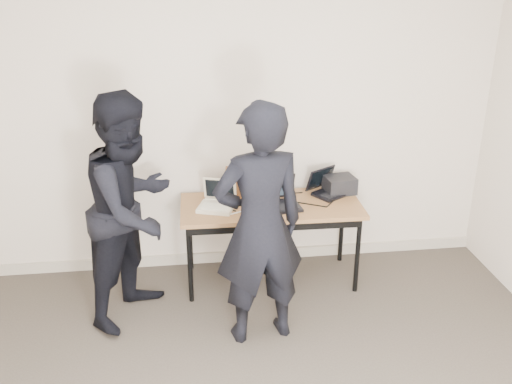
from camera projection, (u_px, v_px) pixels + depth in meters
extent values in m
cube|color=beige|center=(235.00, 119.00, 4.84)|extent=(4.50, 0.05, 2.70)
cube|color=brown|center=(271.00, 206.00, 4.75)|extent=(1.51, 0.67, 0.03)
cylinder|color=black|center=(190.00, 264.00, 4.58)|extent=(0.04, 0.04, 0.68)
cylinder|color=black|center=(357.00, 255.00, 4.71)|extent=(0.04, 0.04, 0.68)
cylinder|color=black|center=(190.00, 234.00, 5.06)|extent=(0.04, 0.04, 0.68)
cylinder|color=black|center=(342.00, 227.00, 5.20)|extent=(0.04, 0.04, 0.68)
cube|color=black|center=(276.00, 227.00, 4.51)|extent=(1.40, 0.04, 0.06)
cube|color=beige|center=(216.00, 207.00, 4.64)|extent=(0.34, 0.31, 0.03)
cube|color=beige|center=(215.00, 207.00, 4.61)|extent=(0.26, 0.19, 0.01)
cube|color=beige|center=(220.00, 189.00, 4.72)|extent=(0.28, 0.13, 0.19)
cube|color=black|center=(220.00, 189.00, 4.71)|extent=(0.24, 0.11, 0.16)
cube|color=beige|center=(220.00, 200.00, 4.74)|extent=(0.24, 0.09, 0.01)
cube|color=black|center=(281.00, 207.00, 4.66)|extent=(0.35, 0.28, 0.02)
cube|color=black|center=(282.00, 207.00, 4.63)|extent=(0.27, 0.17, 0.01)
cube|color=black|center=(276.00, 187.00, 4.75)|extent=(0.32, 0.11, 0.23)
cube|color=#26333F|center=(276.00, 187.00, 4.74)|extent=(0.28, 0.09, 0.18)
cube|color=black|center=(277.00, 200.00, 4.77)|extent=(0.28, 0.05, 0.02)
cube|color=black|center=(331.00, 194.00, 4.92)|extent=(0.36, 0.34, 0.02)
cube|color=black|center=(334.00, 193.00, 4.90)|extent=(0.27, 0.23, 0.01)
cube|color=black|center=(320.00, 178.00, 4.98)|extent=(0.29, 0.22, 0.20)
cube|color=black|center=(321.00, 178.00, 4.97)|extent=(0.24, 0.18, 0.16)
cube|color=black|center=(322.00, 189.00, 4.99)|extent=(0.23, 0.16, 0.01)
cube|color=brown|center=(247.00, 182.00, 4.88)|extent=(0.38, 0.20, 0.24)
cube|color=brown|center=(247.00, 174.00, 4.78)|extent=(0.37, 0.11, 0.07)
cube|color=brown|center=(265.00, 184.00, 4.89)|extent=(0.03, 0.10, 0.02)
ellipsoid|color=white|center=(250.00, 164.00, 4.82)|extent=(0.14, 0.11, 0.08)
cube|color=black|center=(340.00, 185.00, 4.95)|extent=(0.28, 0.25, 0.14)
cube|color=black|center=(247.00, 213.00, 4.55)|extent=(0.09, 0.06, 0.03)
cube|color=silver|center=(245.00, 211.00, 4.62)|extent=(0.26, 0.13, 0.01)
cube|color=black|center=(307.00, 204.00, 4.74)|extent=(0.30, 0.17, 0.01)
cube|color=black|center=(288.00, 193.00, 4.95)|extent=(0.25, 0.02, 0.01)
cube|color=black|center=(220.00, 206.00, 4.70)|extent=(0.25, 0.24, 0.01)
cube|color=silver|center=(273.00, 210.00, 4.63)|extent=(0.20, 0.16, 0.01)
cube|color=black|center=(333.00, 201.00, 4.79)|extent=(0.17, 0.22, 0.01)
imported|color=black|center=(259.00, 226.00, 3.95)|extent=(0.72, 0.54, 1.80)
imported|color=black|center=(132.00, 209.00, 4.24)|extent=(1.03, 1.09, 1.78)
cube|color=#ACA18E|center=(237.00, 256.00, 5.30)|extent=(4.50, 0.03, 0.10)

